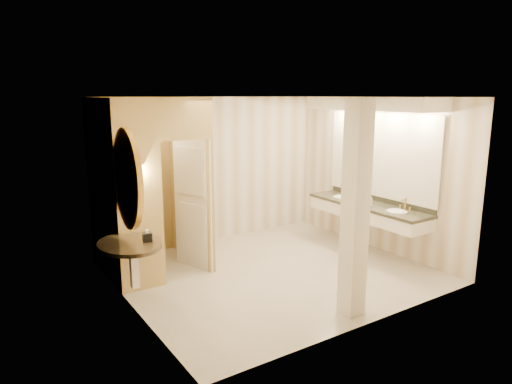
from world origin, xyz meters
The scene contains 16 objects.
floor centered at (0.00, 0.00, 0.00)m, with size 4.50×4.50×0.00m, color beige.
ceiling centered at (0.00, 0.00, 2.70)m, with size 4.50×4.50×0.00m, color white.
wall_back centered at (0.00, 2.00, 1.35)m, with size 4.50×0.02×2.70m, color silver.
wall_front centered at (0.00, -2.00, 1.35)m, with size 4.50×0.02×2.70m, color silver.
wall_left centered at (-2.25, 0.00, 1.35)m, with size 0.02×4.00×2.70m, color silver.
wall_right centered at (2.25, 0.00, 1.35)m, with size 0.02×4.00×2.70m, color silver.
toilet_closet centered at (-1.12, 0.97, 1.39)m, with size 1.50×1.55×2.70m.
wall_sconce centered at (-1.93, 0.43, 1.73)m, with size 0.14×0.14×0.42m.
vanity centered at (1.98, -0.10, 1.63)m, with size 0.75×2.55×2.09m.
console_shelf centered at (-2.21, 0.05, 1.34)m, with size 1.00×1.00×1.95m.
pillar centered at (0.04, -1.67, 1.35)m, with size 0.25×0.25×2.70m, color white.
tissue_box centered at (-2.02, -0.03, 0.93)m, with size 0.11×0.11×0.11m, color black.
toilet centered at (-1.66, 1.40, 0.37)m, with size 0.41×0.72×0.74m, color white.
soap_bottle_a centered at (1.84, 0.17, 0.93)m, with size 0.05×0.05×0.12m, color beige.
soap_bottle_b centered at (1.84, -0.16, 0.93)m, with size 0.09×0.09×0.12m, color silver.
soap_bottle_c centered at (1.84, -0.27, 0.98)m, with size 0.08×0.08×0.20m, color #C6B28C.
Camera 1 is at (-3.93, -5.52, 2.73)m, focal length 32.00 mm.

